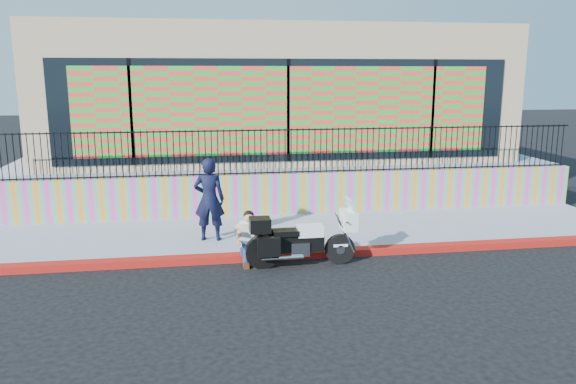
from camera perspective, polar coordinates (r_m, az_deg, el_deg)
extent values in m
plane|color=black|center=(12.14, 3.08, -6.59)|extent=(90.00, 90.00, 0.00)
cube|color=#A00B13|center=(12.12, 3.08, -6.25)|extent=(16.00, 0.30, 0.15)
cube|color=#8B93A6|center=(13.66, 1.64, -4.12)|extent=(16.00, 3.00, 0.15)
cube|color=#FC42AF|center=(15.04, 0.53, -0.16)|extent=(16.00, 0.20, 1.10)
cube|color=#8B93A6|center=(20.01, -1.88, 2.66)|extent=(16.00, 10.00, 1.25)
cube|color=tan|center=(19.56, -1.86, 10.18)|extent=(14.00, 8.00, 4.00)
cube|color=black|center=(15.60, 0.01, 8.26)|extent=(12.60, 0.04, 2.80)
cube|color=#EA4834|center=(15.57, 0.03, 8.25)|extent=(11.48, 0.02, 2.40)
cylinder|color=black|center=(11.67, 5.29, -5.79)|extent=(0.62, 0.13, 0.62)
cylinder|color=black|center=(11.39, -2.60, -6.19)|extent=(0.62, 0.13, 0.62)
cube|color=black|center=(11.45, 1.40, -5.24)|extent=(0.90, 0.26, 0.32)
cube|color=silver|center=(11.47, 1.16, -5.70)|extent=(0.38, 0.32, 0.28)
cube|color=white|center=(11.41, 2.25, -3.93)|extent=(0.52, 0.30, 0.23)
cube|color=black|center=(11.33, -0.24, -4.13)|extent=(0.52, 0.32, 0.11)
cube|color=white|center=(11.54, 6.17, -2.84)|extent=(0.28, 0.49, 0.40)
cube|color=silver|center=(11.48, 6.38, -1.37)|extent=(0.17, 0.43, 0.32)
cube|color=black|center=(11.22, -2.87, -3.36)|extent=(0.41, 0.40, 0.28)
cube|color=black|center=(11.07, -1.96, -5.60)|extent=(0.45, 0.17, 0.38)
cube|color=black|center=(11.61, -2.30, -4.77)|extent=(0.45, 0.17, 0.38)
cube|color=white|center=(11.64, 5.30, -5.35)|extent=(0.30, 0.15, 0.06)
imported|color=black|center=(12.70, -8.00, -0.74)|extent=(0.75, 0.55, 1.88)
cube|color=navy|center=(11.86, -3.98, -5.82)|extent=(0.36, 0.28, 0.18)
cube|color=white|center=(11.72, -3.99, -4.25)|extent=(0.38, 0.27, 0.54)
sphere|color=tan|center=(11.59, -4.00, -2.60)|extent=(0.21, 0.21, 0.21)
cube|color=#472814|center=(11.50, -4.27, -7.41)|extent=(0.11, 0.26, 0.10)
cube|color=#472814|center=(11.52, -3.27, -7.36)|extent=(0.11, 0.26, 0.10)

